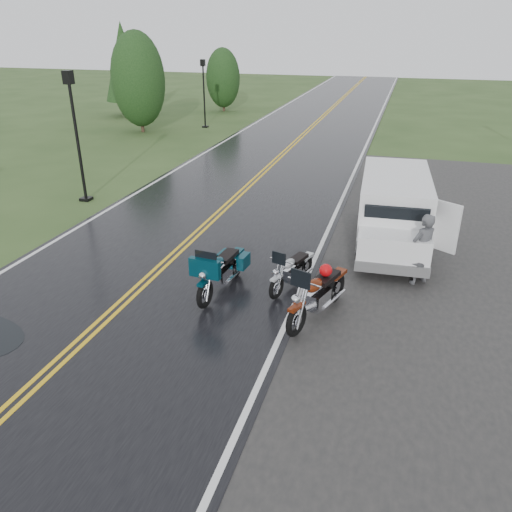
# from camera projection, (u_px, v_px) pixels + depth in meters

# --- Properties ---
(ground) EXTENTS (120.00, 120.00, 0.00)m
(ground) POSITION_uv_depth(u_px,v_px,m) (107.00, 319.00, 10.88)
(ground) COLOR #2D471E
(ground) RESTS_ON ground
(road) EXTENTS (8.00, 100.00, 0.04)m
(road) POSITION_uv_depth(u_px,v_px,m) (246.00, 188.00, 19.57)
(road) COLOR black
(road) RESTS_ON ground
(motorcycle_red) EXTENTS (1.57, 2.54, 1.41)m
(motorcycle_red) POSITION_uv_depth(u_px,v_px,m) (297.00, 308.00, 9.93)
(motorcycle_red) COLOR #591C0A
(motorcycle_red) RESTS_ON ground
(motorcycle_teal) EXTENTS (1.04, 2.33, 1.34)m
(motorcycle_teal) POSITION_uv_depth(u_px,v_px,m) (204.00, 283.00, 10.96)
(motorcycle_teal) COLOR #052D39
(motorcycle_teal) RESTS_ON ground
(motorcycle_silver) EXTENTS (1.22, 2.03, 1.13)m
(motorcycle_silver) POSITION_uv_depth(u_px,v_px,m) (276.00, 279.00, 11.37)
(motorcycle_silver) COLOR #AAADB2
(motorcycle_silver) RESTS_ON ground
(van_white) EXTENTS (2.23, 5.29, 2.04)m
(van_white) POSITION_uv_depth(u_px,v_px,m) (363.00, 231.00, 12.82)
(van_white) COLOR white
(van_white) RESTS_ON ground
(person_at_van) EXTENTS (0.78, 0.76, 1.80)m
(person_at_van) POSITION_uv_depth(u_px,v_px,m) (422.00, 250.00, 12.00)
(person_at_van) COLOR #46474B
(person_at_van) RESTS_ON ground
(lamp_post_near_left) EXTENTS (0.39, 0.39, 4.54)m
(lamp_post_near_left) POSITION_uv_depth(u_px,v_px,m) (77.00, 138.00, 17.35)
(lamp_post_near_left) COLOR black
(lamp_post_near_left) RESTS_ON ground
(lamp_post_far_left) EXTENTS (0.35, 0.35, 4.07)m
(lamp_post_far_left) POSITION_uv_depth(u_px,v_px,m) (204.00, 94.00, 30.64)
(lamp_post_far_left) COLOR black
(lamp_post_far_left) RESTS_ON ground
(tree_left_mid) EXTENTS (3.11, 3.11, 4.85)m
(tree_left_mid) POSITION_uv_depth(u_px,v_px,m) (139.00, 90.00, 29.13)
(tree_left_mid) COLOR #1E3D19
(tree_left_mid) RESTS_ON ground
(tree_left_far) EXTENTS (2.48, 2.48, 3.81)m
(tree_left_far) POSITION_uv_depth(u_px,v_px,m) (223.00, 84.00, 36.79)
(tree_left_far) COLOR #1E3D19
(tree_left_far) RESTS_ON ground
(pine_left_far) EXTENTS (2.88, 2.88, 6.01)m
(pine_left_far) POSITION_uv_depth(u_px,v_px,m) (125.00, 71.00, 34.38)
(pine_left_far) COLOR #1E3D19
(pine_left_far) RESTS_ON ground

